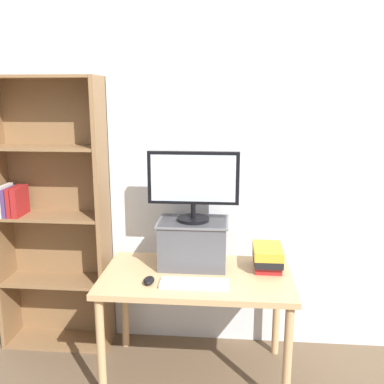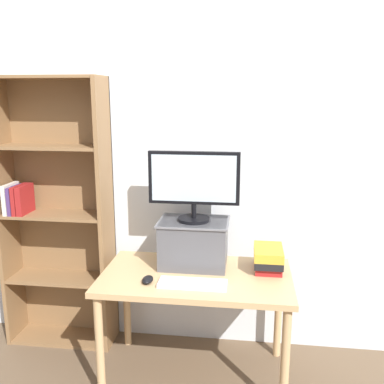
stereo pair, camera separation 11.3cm
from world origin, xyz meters
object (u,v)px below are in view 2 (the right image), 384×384
(keyboard, at_px, (192,284))
(bookshelf_unit, at_px, (55,213))
(book_stack, at_px, (268,258))
(desk, at_px, (196,287))
(computer_mouse, at_px, (148,280))
(computer_monitor, at_px, (194,182))
(riser_box, at_px, (194,242))

(keyboard, bearing_deg, bookshelf_unit, 155.05)
(bookshelf_unit, bearing_deg, book_stack, -7.45)
(desk, height_order, keyboard, keyboard)
(bookshelf_unit, height_order, keyboard, bookshelf_unit)
(bookshelf_unit, relative_size, computer_mouse, 18.34)
(desk, xyz_separation_m, computer_monitor, (-0.03, 0.15, 0.63))
(bookshelf_unit, bearing_deg, desk, -17.24)
(desk, relative_size, bookshelf_unit, 0.61)
(bookshelf_unit, xyz_separation_m, book_stack, (1.49, -0.20, -0.19))
(desk, height_order, book_stack, book_stack)
(desk, distance_m, book_stack, 0.49)
(computer_mouse, bearing_deg, book_stack, 21.75)
(computer_mouse, bearing_deg, keyboard, -1.47)
(computer_monitor, relative_size, computer_mouse, 5.51)
(book_stack, bearing_deg, computer_monitor, 177.52)
(desk, height_order, computer_monitor, computer_monitor)
(riser_box, relative_size, book_stack, 1.67)
(keyboard, bearing_deg, desk, 89.20)
(computer_monitor, xyz_separation_m, book_stack, (0.48, -0.02, -0.47))
(bookshelf_unit, bearing_deg, riser_box, -9.67)
(computer_monitor, height_order, keyboard, computer_monitor)
(bookshelf_unit, xyz_separation_m, keyboard, (1.05, -0.49, -0.25))
(bookshelf_unit, relative_size, book_stack, 7.08)
(desk, bearing_deg, book_stack, 16.34)
(keyboard, bearing_deg, book_stack, 33.16)
(desk, xyz_separation_m, riser_box, (-0.03, 0.15, 0.24))
(desk, distance_m, keyboard, 0.19)
(bookshelf_unit, xyz_separation_m, computer_monitor, (1.01, -0.17, 0.29))
(desk, bearing_deg, riser_box, 102.28)
(book_stack, bearing_deg, bookshelf_unit, 172.55)
(book_stack, bearing_deg, riser_box, 177.34)
(riser_box, height_order, book_stack, riser_box)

